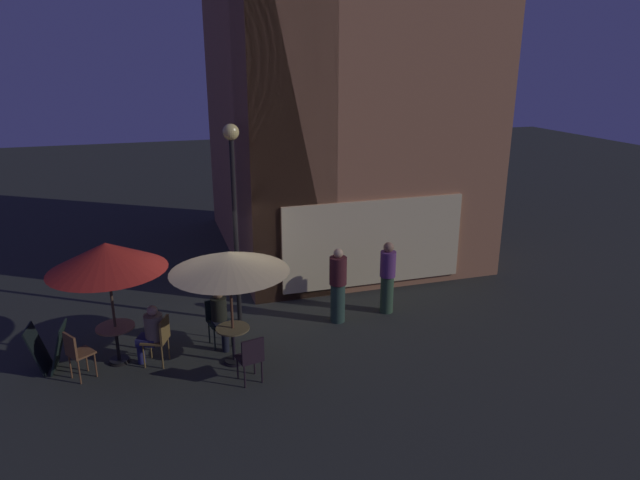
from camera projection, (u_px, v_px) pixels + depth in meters
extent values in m
plane|color=#2A2D26|center=(227.00, 337.00, 11.61)|extent=(60.00, 60.00, 0.00)
cube|color=#A76B48|center=(375.00, 87.00, 13.48)|extent=(6.52, 2.00, 9.63)
cube|color=#A76B48|center=(259.00, 84.00, 15.40)|extent=(2.00, 7.62, 9.63)
cube|color=beige|center=(374.00, 243.00, 13.55)|extent=(4.56, 0.08, 2.10)
cylinder|color=black|center=(236.00, 234.00, 11.72)|extent=(0.10, 0.10, 4.00)
sphere|color=#F8DE77|center=(231.00, 132.00, 11.08)|extent=(0.33, 0.33, 0.33)
cube|color=black|center=(59.00, 347.00, 10.28)|extent=(0.33, 0.57, 0.88)
cube|color=black|center=(38.00, 349.00, 10.22)|extent=(0.33, 0.57, 0.88)
cylinder|color=black|center=(234.00, 361.00, 10.66)|extent=(0.40, 0.40, 0.03)
cylinder|color=black|center=(234.00, 346.00, 10.55)|extent=(0.06, 0.06, 0.69)
cylinder|color=brown|center=(233.00, 328.00, 10.44)|extent=(0.63, 0.63, 0.03)
cylinder|color=black|center=(119.00, 361.00, 10.67)|extent=(0.40, 0.40, 0.03)
cylinder|color=black|center=(118.00, 345.00, 10.56)|extent=(0.06, 0.06, 0.71)
cylinder|color=#8D5E41|center=(115.00, 327.00, 10.45)|extent=(0.71, 0.71, 0.03)
cylinder|color=black|center=(234.00, 361.00, 10.65)|extent=(0.36, 0.36, 0.06)
cylinder|color=#50301F|center=(232.00, 310.00, 10.33)|extent=(0.05, 0.05, 2.17)
cone|color=tan|center=(229.00, 262.00, 10.04)|extent=(2.16, 2.16, 0.38)
cylinder|color=black|center=(119.00, 360.00, 10.66)|extent=(0.36, 0.36, 0.06)
cylinder|color=#4B3727|center=(113.00, 306.00, 10.31)|extent=(0.05, 0.05, 2.33)
cone|color=#A02018|center=(107.00, 256.00, 10.02)|extent=(2.11, 2.11, 0.51)
cylinder|color=black|center=(232.00, 335.00, 11.17)|extent=(0.03, 0.03, 0.48)
cylinder|color=black|center=(215.00, 339.00, 11.02)|extent=(0.03, 0.03, 0.48)
cylinder|color=black|center=(226.00, 328.00, 11.46)|extent=(0.03, 0.03, 0.48)
cylinder|color=black|center=(209.00, 332.00, 11.31)|extent=(0.03, 0.03, 0.48)
cube|color=black|center=(220.00, 322.00, 11.16)|extent=(0.51, 0.51, 0.04)
cube|color=black|center=(216.00, 308.00, 11.26)|extent=(0.43, 0.12, 0.41)
cylinder|color=black|center=(238.00, 368.00, 10.03)|extent=(0.03, 0.03, 0.44)
cylinder|color=black|center=(254.00, 363.00, 10.19)|extent=(0.03, 0.03, 0.44)
cylinder|color=black|center=(245.00, 377.00, 9.76)|extent=(0.03, 0.03, 0.44)
cylinder|color=black|center=(262.00, 372.00, 9.92)|extent=(0.03, 0.03, 0.44)
cube|color=black|center=(249.00, 358.00, 9.90)|extent=(0.49, 0.49, 0.04)
cube|color=black|center=(253.00, 351.00, 9.68)|extent=(0.41, 0.13, 0.42)
cylinder|color=brown|center=(144.00, 356.00, 10.39)|extent=(0.03, 0.03, 0.48)
cylinder|color=brown|center=(151.00, 347.00, 10.72)|extent=(0.03, 0.03, 0.48)
cylinder|color=brown|center=(162.00, 357.00, 10.36)|extent=(0.03, 0.03, 0.48)
cylinder|color=brown|center=(169.00, 348.00, 10.69)|extent=(0.03, 0.03, 0.48)
cube|color=brown|center=(155.00, 340.00, 10.46)|extent=(0.57, 0.57, 0.04)
cube|color=brown|center=(165.00, 329.00, 10.38)|extent=(0.20, 0.42, 0.41)
cylinder|color=brown|center=(87.00, 359.00, 10.28)|extent=(0.03, 0.03, 0.47)
cylinder|color=brown|center=(96.00, 365.00, 10.10)|extent=(0.03, 0.03, 0.47)
cylinder|color=brown|center=(70.00, 366.00, 10.06)|extent=(0.03, 0.03, 0.47)
cylinder|color=brown|center=(79.00, 372.00, 9.87)|extent=(0.03, 0.03, 0.47)
cube|color=brown|center=(81.00, 353.00, 10.00)|extent=(0.53, 0.53, 0.04)
cube|color=brown|center=(70.00, 346.00, 9.80)|extent=(0.25, 0.34, 0.41)
cube|color=black|center=(222.00, 325.00, 11.05)|extent=(0.38, 0.41, 0.14)
cylinder|color=black|center=(225.00, 340.00, 10.99)|extent=(0.14, 0.14, 0.49)
cylinder|color=black|center=(219.00, 310.00, 11.08)|extent=(0.31, 0.31, 0.53)
sphere|color=#966F47|center=(218.00, 294.00, 10.97)|extent=(0.21, 0.21, 0.21)
cube|color=navy|center=(148.00, 340.00, 10.48)|extent=(0.46, 0.45, 0.14)
cylinder|color=navy|center=(141.00, 351.00, 10.56)|extent=(0.14, 0.14, 0.49)
cylinder|color=#837059|center=(154.00, 328.00, 10.39)|extent=(0.34, 0.34, 0.51)
sphere|color=tan|center=(152.00, 311.00, 10.28)|extent=(0.19, 0.19, 0.19)
cylinder|color=#283F33|center=(338.00, 303.00, 12.19)|extent=(0.32, 0.32, 0.88)
cylinder|color=#471C1F|center=(338.00, 271.00, 11.96)|extent=(0.37, 0.37, 0.60)
sphere|color=tan|center=(338.00, 253.00, 11.84)|extent=(0.20, 0.20, 0.20)
cylinder|color=#324C32|center=(387.00, 294.00, 12.65)|extent=(0.29, 0.29, 0.86)
cylinder|color=#62346D|center=(388.00, 264.00, 12.43)|extent=(0.35, 0.35, 0.58)
sphere|color=#986E4F|center=(389.00, 247.00, 12.31)|extent=(0.23, 0.23, 0.23)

